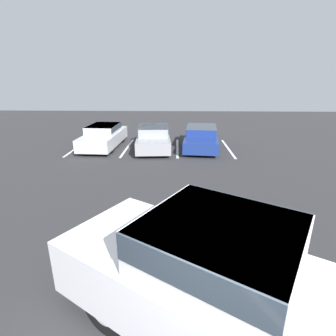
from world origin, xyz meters
name	(u,v)px	position (x,y,z in m)	size (l,w,h in m)	color
stall_stripe_a	(78,147)	(-6.19, 12.46, 0.00)	(0.12, 4.08, 0.01)	white
stall_stripe_b	(127,148)	(-3.34, 12.46, 0.00)	(0.12, 4.08, 0.01)	white
stall_stripe_c	(177,148)	(-0.49, 12.46, 0.00)	(0.12, 4.08, 0.01)	white
stall_stripe_d	(228,148)	(2.36, 12.46, 0.00)	(0.12, 4.08, 0.01)	white
pickup_truck	(236,291)	(0.29, 0.98, 0.96)	(5.83, 4.67, 1.94)	silver
parked_sedan_a	(104,135)	(-4.68, 12.63, 0.67)	(1.89, 4.46, 1.25)	#B7BABF
parked_sedan_b	(153,137)	(-1.82, 12.28, 0.66)	(2.04, 4.32, 1.25)	gray
parked_sedan_c	(201,136)	(0.84, 12.67, 0.63)	(2.20, 4.70, 1.18)	navy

